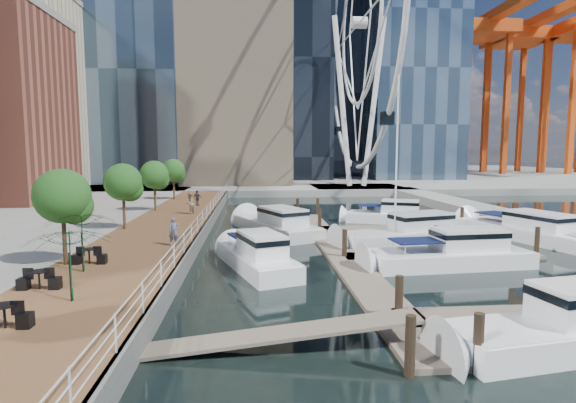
% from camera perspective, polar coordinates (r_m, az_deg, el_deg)
% --- Properties ---
extents(ground, '(520.00, 520.00, 0.00)m').
position_cam_1_polar(ground, '(19.11, 3.07, -13.17)').
color(ground, black).
rests_on(ground, ground).
extents(boardwalk, '(6.00, 60.00, 1.00)m').
position_cam_1_polar(boardwalk, '(34.02, -15.63, -3.87)').
color(boardwalk, brown).
rests_on(boardwalk, ground).
extents(seawall, '(0.25, 60.00, 1.00)m').
position_cam_1_polar(seawall, '(33.57, -10.59, -3.88)').
color(seawall, '#595954').
rests_on(seawall, ground).
extents(land_far, '(200.00, 114.00, 1.00)m').
position_cam_1_polar(land_far, '(120.03, -3.34, 3.47)').
color(land_far, gray).
rests_on(land_far, ground).
extents(breakwater, '(4.00, 60.00, 1.00)m').
position_cam_1_polar(breakwater, '(44.38, 25.90, -1.94)').
color(breakwater, gray).
rests_on(breakwater, ground).
extents(pier, '(14.00, 12.00, 1.00)m').
position_cam_1_polar(pier, '(72.00, 8.70, 1.54)').
color(pier, gray).
rests_on(pier, ground).
extents(railing, '(0.10, 60.00, 1.05)m').
position_cam_1_polar(railing, '(33.42, -10.80, -2.15)').
color(railing, white).
rests_on(railing, boardwalk).
extents(floating_docks, '(16.00, 34.00, 2.60)m').
position_cam_1_polar(floating_docks, '(30.28, 15.70, -5.13)').
color(floating_docks, '#6D6051').
rests_on(floating_docks, ground).
extents(ferris_wheel, '(5.80, 45.60, 47.80)m').
position_cam_1_polar(ferris_wheel, '(74.37, 9.05, 21.45)').
color(ferris_wheel, white).
rests_on(ferris_wheel, ground).
extents(port_cranes, '(40.00, 52.00, 38.00)m').
position_cam_1_polar(port_cranes, '(134.10, 27.64, 11.42)').
color(port_cranes, '#D84C14').
rests_on(port_cranes, ground).
extents(street_trees, '(2.60, 42.60, 4.60)m').
position_cam_1_polar(street_trees, '(33.17, -20.23, 2.32)').
color(street_trees, '#3F2B1C').
rests_on(street_trees, ground).
extents(cafe_tables, '(2.50, 13.70, 0.74)m').
position_cam_1_polar(cafe_tables, '(18.45, -30.51, -10.30)').
color(cafe_tables, black).
rests_on(cafe_tables, ground).
extents(yacht_foreground, '(10.09, 3.50, 2.15)m').
position_cam_1_polar(yacht_foreground, '(26.80, 19.87, -7.82)').
color(yacht_foreground, white).
rests_on(yacht_foreground, ground).
extents(pedestrian_near, '(0.66, 0.51, 1.62)m').
position_cam_1_polar(pedestrian_near, '(26.70, -14.32, -3.72)').
color(pedestrian_near, slate).
rests_on(pedestrian_near, boardwalk).
extents(pedestrian_mid, '(0.98, 1.09, 1.85)m').
position_cam_1_polar(pedestrian_mid, '(40.03, -12.37, -0.22)').
color(pedestrian_mid, gray).
rests_on(pedestrian_mid, boardwalk).
extents(pedestrian_far, '(0.99, 0.79, 1.58)m').
position_cam_1_polar(pedestrian_far, '(45.86, -11.44, 0.44)').
color(pedestrian_far, '#343841').
rests_on(pedestrian_far, boardwalk).
extents(moored_yachts, '(25.35, 30.51, 11.50)m').
position_cam_1_polar(moored_yachts, '(32.15, 13.97, -5.31)').
color(moored_yachts, silver).
rests_on(moored_yachts, ground).
extents(cafe_seating, '(6.06, 11.79, 2.72)m').
position_cam_1_polar(cafe_seating, '(18.47, -29.49, -7.07)').
color(cafe_seating, '#0E330F').
rests_on(cafe_seating, ground).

